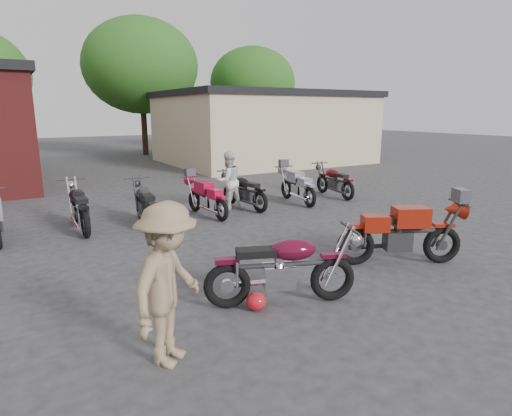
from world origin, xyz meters
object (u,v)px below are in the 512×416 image
row_bike_5 (244,189)px  row_bike_7 (334,179)px  person_light (228,181)px  vintage_motorcycle (284,264)px  row_bike_2 (79,204)px  helmet (256,301)px  row_bike_4 (206,196)px  row_bike_3 (145,201)px  row_bike_6 (297,184)px  person_tan (168,285)px  sportbike (402,230)px

row_bike_5 → row_bike_7: (3.43, 0.02, 0.00)m
person_light → vintage_motorcycle: bearing=65.1°
row_bike_2 → row_bike_5: 4.47m
vintage_motorcycle → row_bike_5: 6.37m
row_bike_2 → row_bike_7: bearing=-89.5°
helmet → row_bike_4: bearing=72.4°
row_bike_2 → helmet: bearing=-165.8°
person_light → row_bike_3: person_light is taller
row_bike_4 → helmet: bearing=156.2°
helmet → row_bike_6: (4.83, 5.62, 0.44)m
person_tan → row_bike_5: size_ratio=0.94×
row_bike_3 → row_bike_4: (1.67, 0.03, -0.04)m
row_bike_3 → person_tan: bearing=170.9°
helmet → row_bike_4: 5.76m
sportbike → person_tan: bearing=-142.4°
person_tan → row_bike_2: (0.05, 6.38, -0.31)m
helmet → row_bike_4: size_ratio=0.15×
row_bike_2 → row_bike_7: (7.90, 0.02, -0.04)m
vintage_motorcycle → row_bike_4: (1.28, 5.52, -0.07)m
person_light → row_bike_6: person_light is taller
sportbike → helmet: size_ratio=7.78×
vintage_motorcycle → row_bike_6: (4.39, 5.65, -0.05)m
helmet → person_light: person_light is taller
person_tan → row_bike_3: size_ratio=0.91×
row_bike_4 → row_bike_3: bearing=85.0°
vintage_motorcycle → person_tan: bearing=-142.6°
sportbike → row_bike_3: sportbike is taller
person_tan → row_bike_3: person_tan is taller
helmet → row_bike_3: size_ratio=0.14×
helmet → person_tan: size_ratio=0.16×
vintage_motorcycle → person_light: bearing=91.4°
vintage_motorcycle → row_bike_2: bearing=129.1°
vintage_motorcycle → row_bike_6: size_ratio=1.09×
vintage_motorcycle → row_bike_3: vintage_motorcycle is taller
helmet → row_bike_7: 8.70m
sportbike → person_tan: (-4.73, -0.83, 0.28)m
vintage_motorcycle → person_light: person_light is taller
sportbike → row_bike_4: (-1.53, 5.24, -0.10)m
row_bike_4 → person_tan: bearing=146.0°
helmet → row_bike_3: 5.46m
person_light → row_bike_7: (3.89, -0.05, -0.26)m
row_bike_2 → row_bike_6: bearing=-91.2°
sportbike → helmet: 3.31m
row_bike_2 → person_light: bearing=-88.7°
person_tan → row_bike_6: bearing=3.9°
sportbike → helmet: bearing=-148.1°
vintage_motorcycle → row_bike_7: bearing=65.4°
person_light → row_bike_7: size_ratio=0.84×
row_bike_2 → row_bike_5: (4.47, -0.00, -0.04)m
person_light → row_bike_5: 0.53m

